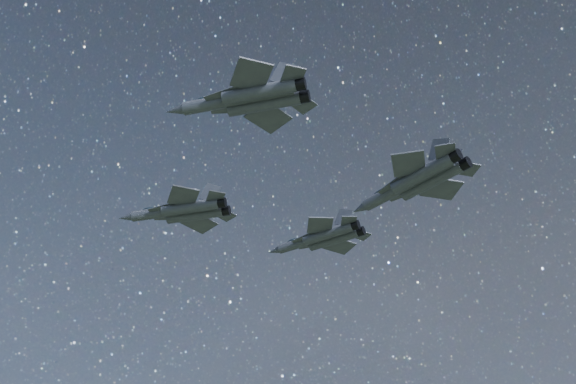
% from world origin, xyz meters
% --- Properties ---
extents(jet_lead, '(16.65, 11.56, 4.18)m').
position_xyz_m(jet_lead, '(-10.50, -4.91, 146.11)').
color(jet_lead, '#393C47').
extents(jet_left, '(16.89, 11.75, 4.25)m').
position_xyz_m(jet_left, '(3.42, 12.74, 149.14)').
color(jet_left, '#393C47').
extents(jet_right, '(18.46, 12.87, 4.64)m').
position_xyz_m(jet_right, '(5.08, -17.98, 149.61)').
color(jet_right, '#393C47').
extents(jet_slot, '(18.55, 12.23, 4.75)m').
position_xyz_m(jet_slot, '(20.23, 1.47, 147.14)').
color(jet_slot, '#393C47').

